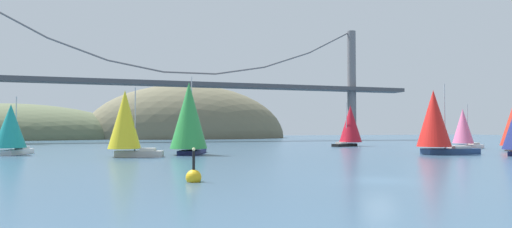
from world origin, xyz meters
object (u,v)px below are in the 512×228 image
object	(u,v)px
sailboat_teal_sail	(11,128)
sailboat_red_spinnaker	(435,121)
sailboat_crimson_sail	(350,125)
sailboat_pink_spinnaker	(464,128)
sailboat_yellow_sail	(126,121)
channel_buoy	(194,177)
sailboat_green_sail	(189,117)

from	to	relation	value
sailboat_teal_sail	sailboat_red_spinnaker	size ratio (longest dim) A/B	0.81
sailboat_crimson_sail	sailboat_red_spinnaker	xyz separation A→B (m)	(-2.51, -28.36, 0.26)
sailboat_crimson_sail	sailboat_pink_spinnaker	distance (m)	21.31
sailboat_teal_sail	sailboat_crimson_sail	world-z (taller)	sailboat_crimson_sail
sailboat_teal_sail	sailboat_yellow_sail	xyz separation A→B (m)	(15.22, -8.54, 0.84)
channel_buoy	sailboat_pink_spinnaker	bearing A→B (deg)	31.35
sailboat_teal_sail	sailboat_green_sail	distance (m)	24.65
sailboat_yellow_sail	sailboat_pink_spinnaker	bearing A→B (deg)	5.47
sailboat_teal_sail	channel_buoy	bearing A→B (deg)	-61.36
sailboat_crimson_sail	channel_buoy	size ratio (longest dim) A/B	3.45
sailboat_yellow_sail	channel_buoy	xyz separation A→B (m)	(4.64, -27.84, -4.28)
sailboat_pink_spinnaker	sailboat_red_spinnaker	xyz separation A→B (m)	(-17.34, -13.06, 0.94)
sailboat_teal_sail	sailboat_pink_spinnaker	world-z (taller)	sailboat_pink_spinnaker
sailboat_crimson_sail	channel_buoy	world-z (taller)	sailboat_crimson_sail
sailboat_teal_sail	channel_buoy	distance (m)	41.59
sailboat_crimson_sail	sailboat_pink_spinnaker	world-z (taller)	sailboat_crimson_sail
sailboat_yellow_sail	channel_buoy	world-z (taller)	sailboat_yellow_sail
sailboat_green_sail	sailboat_pink_spinnaker	distance (m)	51.32
sailboat_teal_sail	channel_buoy	xyz separation A→B (m)	(19.86, -36.38, -3.45)
sailboat_crimson_sail	sailboat_pink_spinnaker	size ratio (longest dim) A/B	1.10
sailboat_teal_sail	sailboat_crimson_sail	size ratio (longest dim) A/B	0.90
sailboat_crimson_sail	sailboat_green_sail	world-z (taller)	sailboat_green_sail
sailboat_green_sail	sailboat_pink_spinnaker	bearing A→B (deg)	4.01
sailboat_crimson_sail	sailboat_pink_spinnaker	bearing A→B (deg)	-45.91
sailboat_green_sail	sailboat_yellow_sail	distance (m)	8.82
sailboat_pink_spinnaker	sailboat_red_spinnaker	size ratio (longest dim) A/B	0.81
sailboat_crimson_sail	sailboat_yellow_sail	distance (m)	49.56
sailboat_crimson_sail	sailboat_yellow_sail	bearing A→B (deg)	-154.91
sailboat_teal_sail	sailboat_yellow_sail	bearing A→B (deg)	-29.31
sailboat_pink_spinnaker	channel_buoy	xyz separation A→B (m)	(-55.07, -33.55, -3.47)
sailboat_teal_sail	sailboat_yellow_sail	world-z (taller)	sailboat_yellow_sail
sailboat_pink_spinnaker	sailboat_yellow_sail	size ratio (longest dim) A/B	0.91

